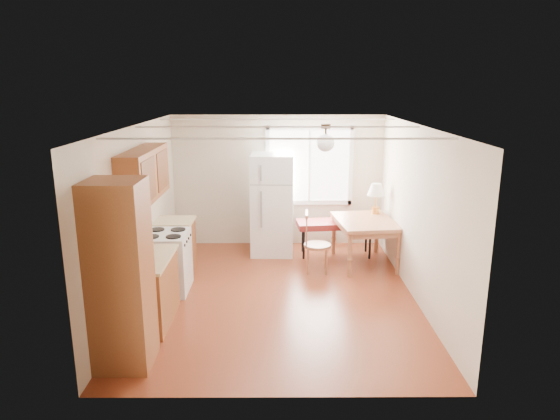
{
  "coord_description": "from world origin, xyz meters",
  "views": [
    {
      "loc": [
        0.0,
        -6.89,
        3.06
      ],
      "look_at": [
        0.03,
        0.63,
        1.15
      ],
      "focal_mm": 32.0,
      "sensor_mm": 36.0,
      "label": 1
    }
  ],
  "objects_px": {
    "bench": "(336,225)",
    "dining_table": "(365,226)",
    "refrigerator": "(272,204)",
    "chair": "(312,238)"
  },
  "relations": [
    {
      "from": "chair",
      "to": "bench",
      "type": "bearing_deg",
      "value": 61.7
    },
    {
      "from": "refrigerator",
      "to": "dining_table",
      "type": "height_order",
      "value": "refrigerator"
    },
    {
      "from": "dining_table",
      "to": "chair",
      "type": "bearing_deg",
      "value": -166.23
    },
    {
      "from": "bench",
      "to": "chair",
      "type": "xyz_separation_m",
      "value": [
        -0.5,
        -0.81,
        -0.0
      ]
    },
    {
      "from": "refrigerator",
      "to": "chair",
      "type": "height_order",
      "value": "refrigerator"
    },
    {
      "from": "dining_table",
      "to": "bench",
      "type": "bearing_deg",
      "value": 127.5
    },
    {
      "from": "bench",
      "to": "dining_table",
      "type": "distance_m",
      "value": 0.64
    },
    {
      "from": "refrigerator",
      "to": "dining_table",
      "type": "distance_m",
      "value": 1.73
    },
    {
      "from": "bench",
      "to": "chair",
      "type": "bearing_deg",
      "value": -127.99
    },
    {
      "from": "chair",
      "to": "dining_table",
      "type": "bearing_deg",
      "value": 23.96
    }
  ]
}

